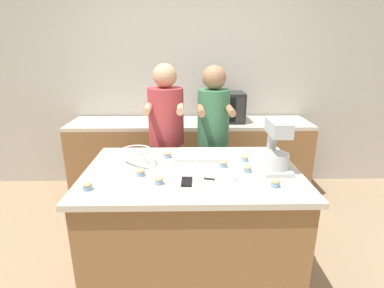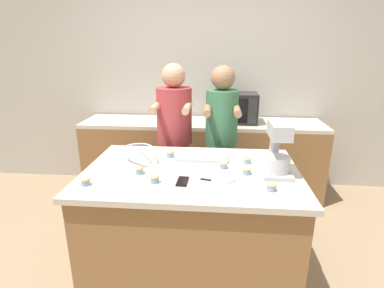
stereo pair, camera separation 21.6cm
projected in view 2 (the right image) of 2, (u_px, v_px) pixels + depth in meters
ground_plane at (191, 269)px, 2.44m from camera, size 16.00×16.00×0.00m
back_wall at (204, 79)px, 3.70m from camera, size 10.00×0.06×2.70m
island_counter at (191, 222)px, 2.31m from camera, size 1.55×1.02×0.88m
back_counter at (202, 157)px, 3.64m from camera, size 2.80×0.60×0.90m
person_left at (175, 142)px, 2.95m from camera, size 0.35×0.51×1.59m
person_right at (221, 143)px, 2.91m from camera, size 0.32×0.49×1.58m
stand_mixer at (277, 152)px, 2.06m from camera, size 0.20×0.30×0.37m
mixing_bowl at (138, 155)px, 2.27m from camera, size 0.23×0.23×0.13m
baking_tray at (202, 155)px, 2.42m from camera, size 0.41×0.28×0.04m
microwave_oven at (236, 108)px, 3.42m from camera, size 0.48×0.34×0.34m
cell_phone at (183, 181)px, 1.97m from camera, size 0.08×0.15×0.01m
small_plate at (222, 179)px, 2.00m from camera, size 0.16×0.16×0.02m
knife at (214, 181)px, 1.98m from camera, size 0.22×0.07×0.01m
cupcake_0 at (85, 181)px, 1.92m from camera, size 0.06×0.06×0.06m
cupcake_1 at (170, 154)px, 2.42m from camera, size 0.06×0.06×0.06m
cupcake_2 at (223, 165)px, 2.19m from camera, size 0.06×0.06×0.06m
cupcake_3 at (247, 160)px, 2.28m from camera, size 0.06×0.06×0.06m
cupcake_4 at (272, 186)px, 1.85m from camera, size 0.06×0.06×0.06m
cupcake_5 at (155, 178)px, 1.96m from camera, size 0.06×0.06×0.06m
cupcake_6 at (247, 171)px, 2.08m from camera, size 0.06×0.06×0.06m
cupcake_7 at (139, 170)px, 2.10m from camera, size 0.06×0.06×0.06m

